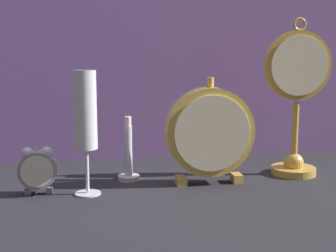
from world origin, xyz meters
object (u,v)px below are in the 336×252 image
(champagne_flute, at_px, (86,118))
(brass_candlestick, at_px, (129,160))
(alarm_clock_twin_bell, at_px, (38,168))
(pocket_watch_on_stand, at_px, (296,102))
(mantel_clock_silver, at_px, (210,133))

(champagne_flute, height_order, brass_candlestick, champagne_flute)
(alarm_clock_twin_bell, relative_size, brass_candlestick, 0.68)
(champagne_flute, xyz_separation_m, brass_candlestick, (0.09, 0.09, -0.10))
(pocket_watch_on_stand, distance_m, mantel_clock_silver, 0.22)
(alarm_clock_twin_bell, height_order, mantel_clock_silver, mantel_clock_silver)
(mantel_clock_silver, distance_m, champagne_flute, 0.25)
(alarm_clock_twin_bell, height_order, brass_candlestick, brass_candlestick)
(pocket_watch_on_stand, bearing_deg, champagne_flute, -171.05)
(mantel_clock_silver, bearing_deg, brass_candlestick, 160.69)
(alarm_clock_twin_bell, distance_m, champagne_flute, 0.14)
(pocket_watch_on_stand, height_order, mantel_clock_silver, pocket_watch_on_stand)
(pocket_watch_on_stand, height_order, alarm_clock_twin_bell, pocket_watch_on_stand)
(mantel_clock_silver, xyz_separation_m, brass_candlestick, (-0.16, 0.06, -0.06))
(pocket_watch_on_stand, xyz_separation_m, alarm_clock_twin_bell, (-0.55, -0.06, -0.11))
(champagne_flute, bearing_deg, brass_candlestick, 45.04)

